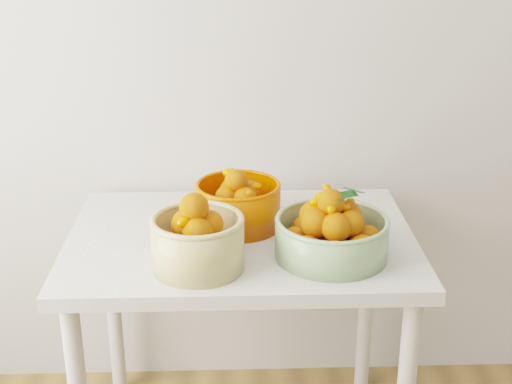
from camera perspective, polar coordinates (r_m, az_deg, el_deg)
table at (r=2.11m, az=-1.19°, el=-5.83°), size 1.00×0.70×0.75m
bowl_cream at (r=1.85m, az=-4.70°, el=-3.88°), size 0.29×0.29×0.21m
bowl_green at (r=1.92m, az=6.08°, el=-3.30°), size 0.37×0.37×0.20m
bowl_orange at (r=2.09m, az=-1.44°, el=-0.96°), size 0.28×0.28×0.18m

